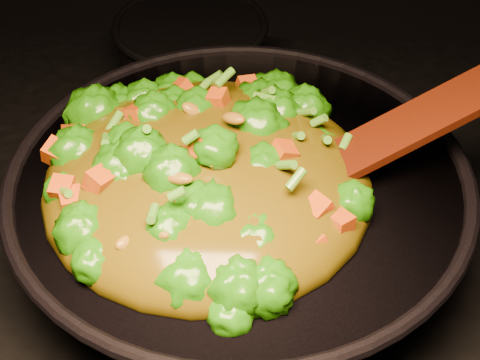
# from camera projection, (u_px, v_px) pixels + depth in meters

# --- Properties ---
(wok) EXTENTS (0.56, 0.56, 0.12)m
(wok) POSITION_uv_depth(u_px,v_px,m) (239.00, 220.00, 0.75)
(wok) COLOR black
(wok) RESTS_ON stovetop
(stir_fry) EXTENTS (0.34, 0.34, 0.11)m
(stir_fry) POSITION_uv_depth(u_px,v_px,m) (206.00, 145.00, 0.66)
(stir_fry) COLOR #257E09
(stir_fry) RESTS_ON wok
(spatula) EXTENTS (0.31, 0.15, 0.13)m
(spatula) POSITION_uv_depth(u_px,v_px,m) (405.00, 129.00, 0.67)
(spatula) COLOR #351307
(spatula) RESTS_ON wok
(back_pot) EXTENTS (0.23, 0.23, 0.11)m
(back_pot) POSITION_uv_depth(u_px,v_px,m) (192.00, 58.00, 0.98)
(back_pot) COLOR black
(back_pot) RESTS_ON stovetop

